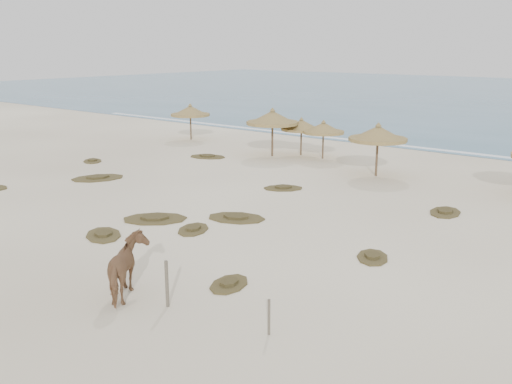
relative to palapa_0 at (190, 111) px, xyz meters
The scene contains 21 objects.
ground 24.61m from the palapa_0, 49.34° to the right, with size 160.00×160.00×0.00m, color white.
foam_line 17.74m from the palapa_0, 24.88° to the left, with size 70.00×0.60×0.01m, color white.
palapa_0 is the anchor object (origin of this frame).
palapa_1 10.28m from the palapa_0, ahead, with size 3.01×3.01×2.52m.
palapa_2 9.13m from the palapa_0, ahead, with size 3.54×3.54×3.18m.
palapa_3 12.08m from the palapa_0, ahead, with size 3.50×3.50×2.50m.
palapa_4 17.27m from the palapa_0, ahead, with size 3.97×3.97×3.00m.
horse 28.55m from the palapa_0, 48.64° to the right, with size 0.95×2.09×1.76m, color brown.
fence_post_near 29.27m from the palapa_0, 46.37° to the right, with size 0.10×0.10×1.35m, color #645C4B.
fence_post_far 31.22m from the palapa_0, 41.54° to the right, with size 0.07×0.07×0.95m, color #645C4B.
scrub_1 14.05m from the palapa_0, 66.46° to the right, with size 2.95×3.33×0.16m.
scrub_2 22.64m from the palapa_0, 44.89° to the right, with size 1.78×2.06×0.16m.
scrub_3 21.36m from the palapa_0, 40.02° to the right, with size 2.90×2.44×0.16m.
scrub_4 27.05m from the palapa_0, 31.94° to the right, with size 1.68×1.92×0.16m.
scrub_6 7.77m from the palapa_0, 36.90° to the right, with size 2.76×2.26×0.16m.
scrub_7 24.07m from the palapa_0, 18.00° to the right, with size 1.61×2.15×0.16m.
scrub_8 10.35m from the palapa_0, 82.33° to the right, with size 2.02×1.87×0.16m.
scrub_9 21.09m from the palapa_0, 49.20° to the right, with size 3.17×3.07×0.16m.
scrub_11 23.18m from the palapa_0, 53.37° to the right, with size 2.37×2.13×0.16m.
scrub_12 28.08m from the palapa_0, 42.77° to the right, with size 1.39×1.80×0.16m.
scrub_13 17.07m from the palapa_0, 29.22° to the right, with size 2.35×2.28×0.16m.
Camera 1 is at (15.18, -12.39, 7.01)m, focal length 40.00 mm.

